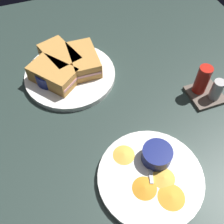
{
  "coord_description": "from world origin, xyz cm",
  "views": [
    {
      "loc": [
        46.53,
        -16.93,
        57.35
      ],
      "look_at": [
        8.89,
        -3.18,
        3.0
      ],
      "focal_mm": 42.46,
      "sensor_mm": 36.0,
      "label": 1
    }
  ],
  "objects_px": {
    "sandwich_half_far": "(60,57)",
    "spoon_by_dark_ramekin": "(69,71)",
    "spoon_by_gravy_ramekin": "(149,155)",
    "condiment_caddy": "(206,87)",
    "plate_sandwich_main": "(70,75)",
    "sandwich_half_extra": "(53,75)",
    "ramekin_dark_sauce": "(49,75)",
    "sandwich_half_near": "(84,60)",
    "ramekin_light_gravy": "(157,154)",
    "plate_chips_companion": "(150,177)"
  },
  "relations": [
    {
      "from": "sandwich_half_far",
      "to": "spoon_by_dark_ramekin",
      "type": "relative_size",
      "value": 1.48
    },
    {
      "from": "spoon_by_gravy_ramekin",
      "to": "condiment_caddy",
      "type": "bearing_deg",
      "value": 119.01
    },
    {
      "from": "plate_sandwich_main",
      "to": "sandwich_half_extra",
      "type": "distance_m",
      "value": 0.06
    },
    {
      "from": "ramekin_dark_sauce",
      "to": "spoon_by_dark_ramekin",
      "type": "distance_m",
      "value": 0.06
    },
    {
      "from": "spoon_by_dark_ramekin",
      "to": "spoon_by_gravy_ramekin",
      "type": "xyz_separation_m",
      "value": [
        0.33,
        0.1,
        0.0
      ]
    },
    {
      "from": "sandwich_half_near",
      "to": "ramekin_light_gravy",
      "type": "bearing_deg",
      "value": 11.17
    },
    {
      "from": "spoon_by_gravy_ramekin",
      "to": "ramekin_light_gravy",
      "type": "bearing_deg",
      "value": 49.13
    },
    {
      "from": "ramekin_dark_sauce",
      "to": "condiment_caddy",
      "type": "xyz_separation_m",
      "value": [
        0.19,
        0.39,
        -0.0
      ]
    },
    {
      "from": "spoon_by_gravy_ramekin",
      "to": "condiment_caddy",
      "type": "relative_size",
      "value": 1.03
    },
    {
      "from": "ramekin_dark_sauce",
      "to": "ramekin_light_gravy",
      "type": "xyz_separation_m",
      "value": [
        0.33,
        0.18,
        -0.0
      ]
    },
    {
      "from": "spoon_by_dark_ramekin",
      "to": "ramekin_dark_sauce",
      "type": "bearing_deg",
      "value": -79.56
    },
    {
      "from": "sandwich_half_near",
      "to": "condiment_caddy",
      "type": "height_order",
      "value": "condiment_caddy"
    },
    {
      "from": "sandwich_half_far",
      "to": "spoon_by_dark_ramekin",
      "type": "height_order",
      "value": "sandwich_half_far"
    },
    {
      "from": "sandwich_half_far",
      "to": "spoon_by_gravy_ramekin",
      "type": "xyz_separation_m",
      "value": [
        0.37,
        0.12,
        -0.02
      ]
    },
    {
      "from": "sandwich_half_extra",
      "to": "ramekin_light_gravy",
      "type": "xyz_separation_m",
      "value": [
        0.32,
        0.17,
        -0.01
      ]
    },
    {
      "from": "ramekin_dark_sauce",
      "to": "condiment_caddy",
      "type": "height_order",
      "value": "condiment_caddy"
    },
    {
      "from": "ramekin_dark_sauce",
      "to": "plate_sandwich_main",
      "type": "bearing_deg",
      "value": 97.17
    },
    {
      "from": "sandwich_half_extra",
      "to": "spoon_by_dark_ramekin",
      "type": "distance_m",
      "value": 0.06
    },
    {
      "from": "ramekin_dark_sauce",
      "to": "ramekin_light_gravy",
      "type": "bearing_deg",
      "value": 28.28
    },
    {
      "from": "condiment_caddy",
      "to": "ramekin_dark_sauce",
      "type": "bearing_deg",
      "value": -115.76
    },
    {
      "from": "sandwich_half_near",
      "to": "condiment_caddy",
      "type": "bearing_deg",
      "value": 53.49
    },
    {
      "from": "plate_sandwich_main",
      "to": "ramekin_light_gravy",
      "type": "bearing_deg",
      "value": 19.28
    },
    {
      "from": "sandwich_half_far",
      "to": "sandwich_half_extra",
      "type": "height_order",
      "value": "same"
    },
    {
      "from": "sandwich_half_far",
      "to": "sandwich_half_extra",
      "type": "distance_m",
      "value": 0.07
    },
    {
      "from": "ramekin_dark_sauce",
      "to": "spoon_by_dark_ramekin",
      "type": "xyz_separation_m",
      "value": [
        -0.01,
        0.06,
        -0.02
      ]
    },
    {
      "from": "plate_sandwich_main",
      "to": "plate_chips_companion",
      "type": "distance_m",
      "value": 0.38
    },
    {
      "from": "sandwich_half_near",
      "to": "spoon_by_gravy_ramekin",
      "type": "bearing_deg",
      "value": 9.33
    },
    {
      "from": "spoon_by_dark_ramekin",
      "to": "condiment_caddy",
      "type": "bearing_deg",
      "value": 59.02
    },
    {
      "from": "ramekin_light_gravy",
      "to": "spoon_by_gravy_ramekin",
      "type": "xyz_separation_m",
      "value": [
        -0.01,
        -0.01,
        -0.01
      ]
    },
    {
      "from": "spoon_by_dark_ramekin",
      "to": "spoon_by_gravy_ramekin",
      "type": "relative_size",
      "value": 1.02
    },
    {
      "from": "condiment_caddy",
      "to": "sandwich_half_near",
      "type": "bearing_deg",
      "value": -126.51
    },
    {
      "from": "ramekin_dark_sauce",
      "to": "plate_chips_companion",
      "type": "xyz_separation_m",
      "value": [
        0.36,
        0.15,
        -0.03
      ]
    },
    {
      "from": "ramekin_dark_sauce",
      "to": "sandwich_half_near",
      "type": "bearing_deg",
      "value": 101.29
    },
    {
      "from": "sandwich_half_near",
      "to": "plate_chips_companion",
      "type": "height_order",
      "value": "sandwich_half_near"
    },
    {
      "from": "sandwich_half_far",
      "to": "ramekin_dark_sauce",
      "type": "relative_size",
      "value": 1.88
    },
    {
      "from": "sandwich_half_near",
      "to": "spoon_by_dark_ramekin",
      "type": "relative_size",
      "value": 1.35
    },
    {
      "from": "spoon_by_dark_ramekin",
      "to": "spoon_by_gravy_ramekin",
      "type": "distance_m",
      "value": 0.34
    },
    {
      "from": "sandwich_half_extra",
      "to": "spoon_by_gravy_ramekin",
      "type": "height_order",
      "value": "sandwich_half_extra"
    },
    {
      "from": "ramekin_dark_sauce",
      "to": "plate_chips_companion",
      "type": "height_order",
      "value": "ramekin_dark_sauce"
    },
    {
      "from": "sandwich_half_near",
      "to": "plate_chips_companion",
      "type": "relative_size",
      "value": 0.57
    },
    {
      "from": "spoon_by_gravy_ramekin",
      "to": "condiment_caddy",
      "type": "height_order",
      "value": "condiment_caddy"
    },
    {
      "from": "sandwich_half_extra",
      "to": "ramekin_dark_sauce",
      "type": "distance_m",
      "value": 0.01
    },
    {
      "from": "ramekin_dark_sauce",
      "to": "ramekin_light_gravy",
      "type": "distance_m",
      "value": 0.37
    },
    {
      "from": "ramekin_light_gravy",
      "to": "spoon_by_gravy_ramekin",
      "type": "height_order",
      "value": "ramekin_light_gravy"
    },
    {
      "from": "spoon_by_dark_ramekin",
      "to": "sandwich_half_extra",
      "type": "bearing_deg",
      "value": -70.08
    },
    {
      "from": "sandwich_half_far",
      "to": "condiment_caddy",
      "type": "xyz_separation_m",
      "value": [
        0.25,
        0.35,
        -0.01
      ]
    },
    {
      "from": "ramekin_dark_sauce",
      "to": "spoon_by_dark_ramekin",
      "type": "bearing_deg",
      "value": 100.44
    },
    {
      "from": "ramekin_dark_sauce",
      "to": "spoon_by_gravy_ramekin",
      "type": "relative_size",
      "value": 0.8
    },
    {
      "from": "spoon_by_gravy_ramekin",
      "to": "condiment_caddy",
      "type": "distance_m",
      "value": 0.26
    },
    {
      "from": "plate_chips_companion",
      "to": "ramekin_light_gravy",
      "type": "bearing_deg",
      "value": 140.19
    }
  ]
}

